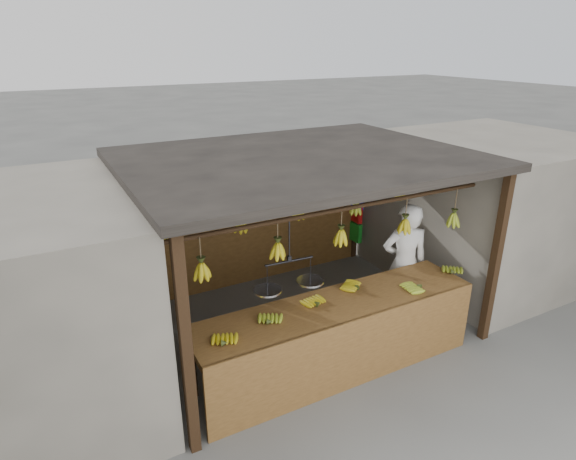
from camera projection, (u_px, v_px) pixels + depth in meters
ground at (298, 322)px, 6.81m from camera, size 80.00×80.00×0.00m
stall at (287, 182)px, 6.36m from camera, size 4.30×3.30×2.40m
neighbor_right at (487, 207)px, 7.98m from camera, size 3.00×3.00×2.30m
counter at (343, 323)px, 5.49m from camera, size 3.62×0.80×0.96m
hanging_bananas at (300, 213)px, 6.22m from camera, size 3.57×2.22×0.39m
balance_scale at (289, 283)px, 5.23m from camera, size 0.81×0.33×0.79m
vendor at (404, 264)px, 6.59m from camera, size 0.74×0.62×1.73m
bag_bundles at (357, 207)px, 8.40m from camera, size 0.08×0.26×1.25m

